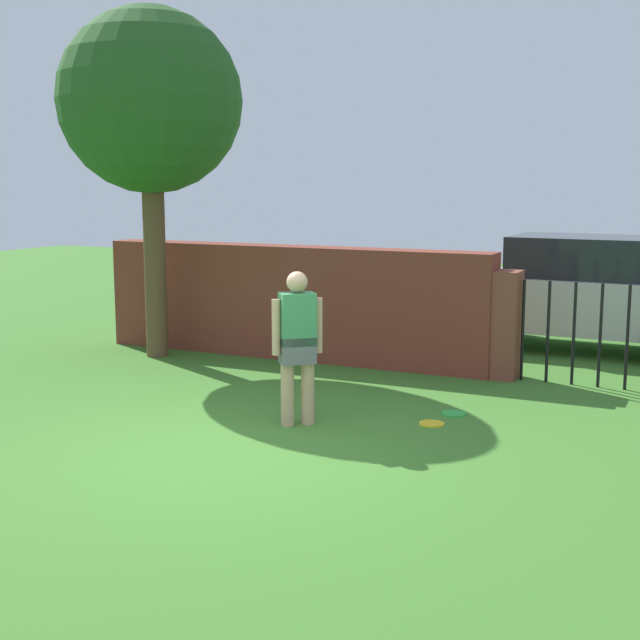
{
  "coord_description": "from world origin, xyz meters",
  "views": [
    {
      "loc": [
        4.25,
        -6.77,
        2.54
      ],
      "look_at": [
        0.1,
        1.88,
        1.0
      ],
      "focal_mm": 48.91,
      "sensor_mm": 36.0,
      "label": 1
    }
  ],
  "objects_px": {
    "tree": "(150,103)",
    "car": "(580,293)",
    "frisbee_green": "(454,414)",
    "frisbee_yellow": "(432,424)",
    "person": "(297,341)"
  },
  "relations": [
    {
      "from": "tree",
      "to": "car",
      "type": "xyz_separation_m",
      "value": [
        5.47,
        3.18,
        -2.75
      ]
    },
    {
      "from": "car",
      "to": "frisbee_green",
      "type": "bearing_deg",
      "value": 83.87
    },
    {
      "from": "tree",
      "to": "frisbee_yellow",
      "type": "xyz_separation_m",
      "value": [
        4.78,
        -1.75,
        -3.6
      ]
    },
    {
      "from": "person",
      "to": "car",
      "type": "height_order",
      "value": "car"
    },
    {
      "from": "car",
      "to": "frisbee_yellow",
      "type": "xyz_separation_m",
      "value": [
        -0.69,
        -4.93,
        -0.85
      ]
    },
    {
      "from": "person",
      "to": "frisbee_yellow",
      "type": "height_order",
      "value": "person"
    },
    {
      "from": "frisbee_green",
      "to": "frisbee_yellow",
      "type": "xyz_separation_m",
      "value": [
        -0.09,
        -0.48,
        0.0
      ]
    },
    {
      "from": "tree",
      "to": "frisbee_green",
      "type": "xyz_separation_m",
      "value": [
        4.87,
        -1.26,
        -3.6
      ]
    },
    {
      "from": "car",
      "to": "tree",
      "type": "bearing_deg",
      "value": 31.74
    },
    {
      "from": "tree",
      "to": "car",
      "type": "relative_size",
      "value": 1.16
    },
    {
      "from": "tree",
      "to": "car",
      "type": "bearing_deg",
      "value": 30.16
    },
    {
      "from": "person",
      "to": "tree",
      "type": "bearing_deg",
      "value": -75.68
    },
    {
      "from": "car",
      "to": "person",
      "type": "bearing_deg",
      "value": 72.02
    },
    {
      "from": "person",
      "to": "frisbee_yellow",
      "type": "distance_m",
      "value": 1.67
    },
    {
      "from": "tree",
      "to": "frisbee_yellow",
      "type": "relative_size",
      "value": 18.29
    }
  ]
}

